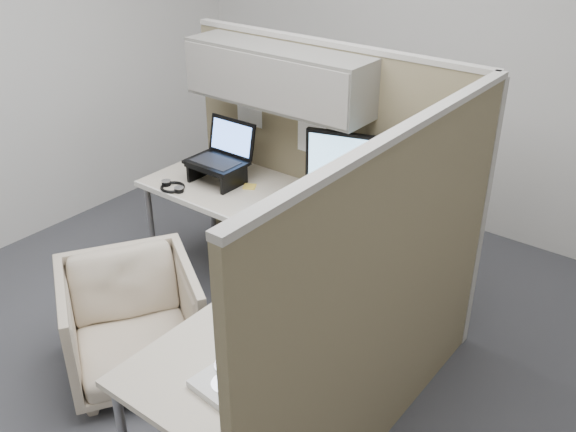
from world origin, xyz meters
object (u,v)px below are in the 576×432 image
Objects in this scene: desk at (277,253)px; office_chair at (131,318)px; keyboard at (313,229)px; monitor_left at (343,164)px.

office_chair is (-0.54, -0.58, -0.33)m from desk.
keyboard is (0.59, 0.83, 0.38)m from office_chair.
keyboard is (0.03, -0.33, -0.26)m from monitor_left.
office_chair is 1.44m from monitor_left.
monitor_left is at bearing 115.39° from keyboard.
desk reaches higher than office_chair.
monitor_left is (0.02, 0.58, 0.32)m from desk.
desk is at bearing -11.15° from office_chair.
desk is at bearing -81.21° from keyboard.
monitor_left is 0.42m from keyboard.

